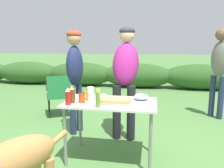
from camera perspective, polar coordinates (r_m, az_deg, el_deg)
name	(u,v)px	position (r m, az deg, el deg)	size (l,w,h in m)	color
ground_plane	(111,158)	(2.93, -0.36, -18.74)	(60.00, 60.00, 0.00)	#4C7A3D
shrub_hedge	(137,75)	(7.37, 6.62, 2.28)	(14.40, 0.90, 0.81)	#2D5623
folding_table	(111,108)	(2.68, -0.37, -6.22)	(1.10, 0.64, 0.74)	silver
food_tray	(115,101)	(2.59, 0.85, -4.44)	(0.41, 0.26, 0.06)	#9E9EA3
plate_stack	(98,96)	(2.86, -3.57, -3.27)	(0.23, 0.23, 0.03)	white
mixing_bowl	(141,97)	(2.76, 7.60, -3.32)	(0.18, 0.18, 0.08)	#99B2CC
paper_cup_stack	(91,94)	(2.67, -5.62, -2.66)	(0.08, 0.08, 0.18)	white
mustard_bottle	(88,94)	(2.75, -6.18, -2.67)	(0.07, 0.07, 0.14)	yellow
spice_jar	(72,93)	(2.74, -10.36, -2.38)	(0.08, 0.08, 0.19)	#B2893D
hot_sauce_bottle	(82,97)	(2.62, -7.89, -3.35)	(0.08, 0.08, 0.15)	#CC4214
beer_bottle	(72,95)	(2.62, -10.46, -2.75)	(0.07, 0.07, 0.21)	brown
relish_jar	(98,99)	(2.40, -3.68, -3.81)	(0.06, 0.06, 0.20)	olive
ketchup_bottle	(68,97)	(2.55, -11.45, -3.25)	(0.06, 0.06, 0.20)	red
standing_person_in_gray_fleece	(125,69)	(3.29, 3.54, 3.83)	(0.41, 0.52, 1.69)	black
standing_person_in_red_jacket	(219,64)	(4.63, 26.22, 4.62)	(0.41, 0.41, 1.72)	#232D4C
standing_person_in_dark_puffer	(75,69)	(3.47, -9.68, 3.87)	(0.31, 0.37, 1.64)	#232D4C
dog	(8,165)	(1.88, -25.44, -18.67)	(0.61, 0.98, 0.80)	#B27A42
camp_chair_green_behind_table	(59,93)	(4.48, -13.68, -2.31)	(0.69, 0.74, 0.83)	#19602D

